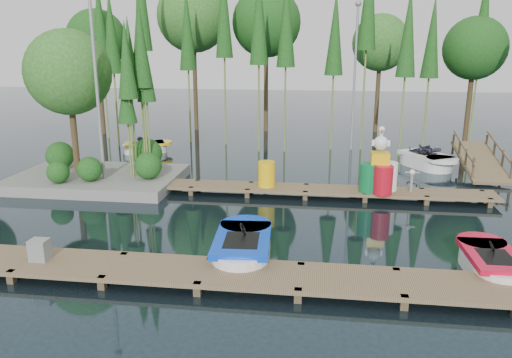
# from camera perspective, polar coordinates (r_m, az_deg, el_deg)

# --- Properties ---
(ground_plane) EXTENTS (90.00, 90.00, 0.00)m
(ground_plane) POSITION_cam_1_polar(r_m,az_deg,el_deg) (15.66, -2.07, -4.30)
(ground_plane) COLOR #1C2C35
(near_dock) EXTENTS (18.00, 1.50, 0.50)m
(near_dock) POSITION_cam_1_polar(r_m,az_deg,el_deg) (11.50, -5.94, -10.58)
(near_dock) COLOR brown
(near_dock) RESTS_ON ground
(far_dock) EXTENTS (15.00, 1.20, 0.50)m
(far_dock) POSITION_cam_1_polar(r_m,az_deg,el_deg) (17.83, 2.46, -1.10)
(far_dock) COLOR brown
(far_dock) RESTS_ON ground
(island) EXTENTS (6.20, 4.20, 6.75)m
(island) POSITION_cam_1_polar(r_m,az_deg,el_deg) (20.02, -18.74, 8.54)
(island) COLOR gray
(island) RESTS_ON ground
(tree_screen) EXTENTS (34.42, 18.53, 10.31)m
(tree_screen) POSITION_cam_1_polar(r_m,az_deg,el_deg) (25.58, -2.70, 17.15)
(tree_screen) COLOR #45341D
(tree_screen) RESTS_ON ground
(lamp_island) EXTENTS (0.30, 0.30, 7.25)m
(lamp_island) POSITION_cam_1_polar(r_m,az_deg,el_deg) (18.88, -17.87, 11.55)
(lamp_island) COLOR gray
(lamp_island) RESTS_ON ground
(lamp_rear) EXTENTS (0.30, 0.30, 7.25)m
(lamp_rear) POSITION_cam_1_polar(r_m,az_deg,el_deg) (25.61, 11.27, 12.73)
(lamp_rear) COLOR gray
(lamp_rear) RESTS_ON ground
(ramp) EXTENTS (1.50, 3.94, 1.49)m
(ramp) POSITION_cam_1_polar(r_m,az_deg,el_deg) (22.50, 24.24, 1.93)
(ramp) COLOR brown
(ramp) RESTS_ON ground
(boat_blue) EXTENTS (1.55, 3.08, 1.01)m
(boat_blue) POSITION_cam_1_polar(r_m,az_deg,el_deg) (12.54, -1.53, -7.95)
(boat_blue) COLOR white
(boat_blue) RESTS_ON ground
(boat_red) EXTENTS (1.21, 2.57, 0.86)m
(boat_red) POSITION_cam_1_polar(r_m,az_deg,el_deg) (13.03, 25.26, -8.77)
(boat_red) COLOR white
(boat_red) RESTS_ON ground
(boat_yellow_far) EXTENTS (2.69, 1.98, 1.23)m
(boat_yellow_far) POSITION_cam_1_polar(r_m,az_deg,el_deg) (25.44, -12.51, 3.55)
(boat_yellow_far) COLOR white
(boat_yellow_far) RESTS_ON ground
(boat_white_far) EXTENTS (2.63, 3.19, 1.39)m
(boat_white_far) POSITION_cam_1_polar(r_m,az_deg,el_deg) (22.99, 18.94, 2.00)
(boat_white_far) COLOR white
(boat_white_far) RESTS_ON ground
(utility_cabinet) EXTENTS (0.42, 0.35, 0.51)m
(utility_cabinet) POSITION_cam_1_polar(r_m,az_deg,el_deg) (12.84, -23.49, -7.44)
(utility_cabinet) COLOR gray
(utility_cabinet) RESTS_ON near_dock
(yellow_barrel) EXTENTS (0.60, 0.60, 0.91)m
(yellow_barrel) POSITION_cam_1_polar(r_m,az_deg,el_deg) (17.73, 1.22, 0.58)
(yellow_barrel) COLOR yellow
(yellow_barrel) RESTS_ON far_dock
(drum_cluster) EXTENTS (1.31, 1.20, 2.26)m
(drum_cluster) POSITION_cam_1_polar(r_m,az_deg,el_deg) (17.53, 13.99, 0.67)
(drum_cluster) COLOR #0B6832
(drum_cluster) RESTS_ON far_dock
(seagull_post) EXTENTS (0.49, 0.27, 0.79)m
(seagull_post) POSITION_cam_1_polar(r_m,az_deg,el_deg) (17.87, 17.40, 0.24)
(seagull_post) COLOR gray
(seagull_post) RESTS_ON far_dock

